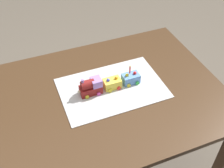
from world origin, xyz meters
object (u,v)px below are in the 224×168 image
Objects in this scene: birthday_candle at (130,69)px; cake_car_tanker_lemon at (112,83)px; cake_locomotive at (91,87)px; dining_table at (102,108)px; cake_car_caboose_sky_blue at (131,78)px.

cake_car_tanker_lemon is at bearing 180.00° from birthday_candle.
dining_table is at bearing -34.94° from cake_locomotive.
dining_table is at bearing -155.41° from cake_car_tanker_lemon.
cake_car_caboose_sky_blue is at bearing 0.00° from cake_car_tanker_lemon.
dining_table is at bearing -169.68° from cake_car_caboose_sky_blue.
cake_car_caboose_sky_blue is at bearing 0.00° from birthday_candle.
cake_locomotive is 0.24m from birthday_candle.
dining_table is 0.28m from birthday_candle.
cake_locomotive is 1.40× the size of cake_car_tanker_lemon.
cake_locomotive is (-0.05, 0.04, 0.16)m from dining_table.
cake_car_tanker_lemon is 0.13m from birthday_candle.
cake_car_caboose_sky_blue reaches higher than dining_table.
cake_locomotive reaches higher than dining_table.
cake_car_tanker_lemon is (0.13, 0.00, -0.02)m from cake_locomotive.
cake_car_caboose_sky_blue is at bearing 10.32° from dining_table.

